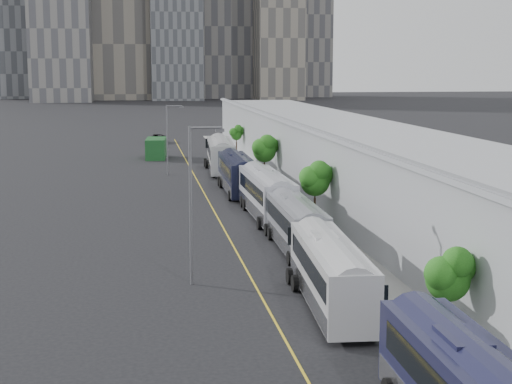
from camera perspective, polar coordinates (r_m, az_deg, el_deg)
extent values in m
cube|color=gray|center=(61.59, 7.57, -2.61)|extent=(10.00, 170.00, 0.12)
cube|color=gold|center=(59.56, -2.19, -2.98)|extent=(0.12, 160.00, 0.02)
cube|color=gray|center=(62.25, 11.17, 0.54)|extent=(12.00, 160.00, 6.80)
cube|color=gray|center=(61.94, 11.24, 2.78)|extent=(12.45, 160.40, 2.57)
cube|color=gray|center=(60.08, 5.96, 3.82)|extent=(0.30, 160.00, 0.40)
cube|color=gray|center=(313.77, 1.69, 13.12)|extent=(18.00, 18.00, 70.00)
cube|color=#171733|center=(26.78, 14.81, -10.29)|extent=(1.34, 2.22, 0.30)
cube|color=silver|center=(41.07, 5.44, -5.89)|extent=(3.24, 12.54, 3.01)
cube|color=black|center=(40.75, 5.51, -5.23)|extent=(3.21, 11.06, 1.02)
cube|color=silver|center=(41.32, 5.42, -7.18)|extent=(3.26, 12.30, 0.96)
cube|color=silver|center=(42.03, 5.00, -3.23)|extent=(1.37, 2.17, 0.29)
cube|color=gray|center=(53.97, 2.85, -2.30)|extent=(2.59, 12.20, 2.95)
cube|color=black|center=(53.69, 2.90, -1.78)|extent=(2.63, 10.74, 1.00)
cube|color=silver|center=(54.16, 2.85, -3.28)|extent=(2.62, 11.96, 0.94)
cube|color=gray|center=(55.03, 2.58, -0.37)|extent=(1.24, 2.08, 0.28)
cube|color=#B1B2BC|center=(65.31, 0.76, -0.14)|extent=(2.86, 13.51, 3.26)
cube|color=black|center=(65.01, 0.79, 0.34)|extent=(2.90, 11.89, 1.11)
cube|color=silver|center=(65.48, 0.76, -1.05)|extent=(2.90, 13.24, 1.04)
cube|color=#B1B2BC|center=(66.57, 0.54, 1.59)|extent=(1.38, 2.30, 0.31)
cube|color=black|center=(78.32, -1.37, 1.35)|extent=(2.77, 13.19, 3.19)
cube|color=black|center=(78.05, -1.35, 1.75)|extent=(2.81, 11.61, 1.08)
cube|color=silver|center=(78.46, -1.36, 0.61)|extent=(2.80, 12.92, 1.02)
cube|color=black|center=(79.61, -1.51, 2.74)|extent=(1.34, 2.24, 0.30)
cube|color=silver|center=(94.39, -2.59, 2.72)|extent=(3.67, 14.14, 3.39)
cube|color=black|center=(94.12, -2.58, 3.08)|extent=(3.63, 12.47, 1.15)
cube|color=silver|center=(94.52, -2.59, 2.07)|extent=(3.70, 13.86, 1.08)
cube|color=silver|center=(95.81, -2.70, 3.93)|extent=(1.55, 2.45, 0.32)
cylinder|color=black|center=(37.12, 13.71, -8.15)|extent=(0.18, 0.18, 3.17)
sphere|color=#185613|center=(36.68, 13.80, -5.71)|extent=(2.05, 2.05, 2.05)
cylinder|color=black|center=(61.53, 4.30, -0.75)|extent=(0.18, 0.18, 3.96)
sphere|color=#185613|center=(61.23, 4.32, 1.10)|extent=(2.31, 2.31, 2.31)
cylinder|color=black|center=(84.65, 0.62, 1.93)|extent=(0.18, 0.18, 3.92)
sphere|color=#185613|center=(84.43, 0.62, 3.29)|extent=(2.53, 2.53, 2.53)
cylinder|color=black|center=(111.92, -1.43, 3.49)|extent=(0.18, 0.18, 3.29)
sphere|color=#185613|center=(111.78, -1.43, 4.32)|extent=(1.60, 1.60, 1.60)
cylinder|color=#59595E|center=(44.74, -4.77, -1.06)|extent=(0.18, 0.18, 9.16)
cylinder|color=#59595E|center=(44.25, -3.68, 4.69)|extent=(1.80, 0.14, 0.14)
cube|color=#59595E|center=(44.33, -2.65, 4.51)|extent=(0.50, 0.22, 0.18)
cylinder|color=#59595E|center=(91.83, -6.47, 3.76)|extent=(0.18, 0.18, 8.16)
cylinder|color=#59595E|center=(91.59, -5.95, 6.25)|extent=(1.80, 0.14, 0.14)
cube|color=#59595E|center=(91.64, -5.45, 6.16)|extent=(0.50, 0.22, 0.18)
cube|color=#15441C|center=(109.44, -7.28, 3.16)|extent=(3.12, 6.56, 2.78)
imported|color=black|center=(132.36, -7.26, 3.87)|extent=(3.73, 5.61, 1.43)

